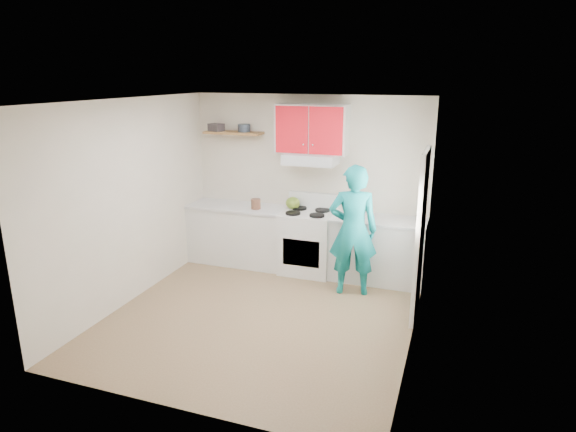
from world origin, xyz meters
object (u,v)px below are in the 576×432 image
at_px(crock, 256,205).
at_px(person, 353,230).
at_px(stove, 308,242).
at_px(kettle, 293,203).
at_px(tin, 244,128).

bearing_deg(crock, person, -16.16).
bearing_deg(person, crock, -29.66).
xyz_separation_m(stove, crock, (-0.80, -0.06, 0.53)).
xyz_separation_m(stove, kettle, (-0.28, 0.13, 0.55)).
height_order(crock, person, person).
relative_size(tin, crock, 1.08).
distance_m(crock, person, 1.66).
bearing_deg(crock, kettle, 20.38).
bearing_deg(crock, stove, 4.46).
bearing_deg(crock, tin, 137.15).
xyz_separation_m(stove, person, (0.79, -0.52, 0.43)).
bearing_deg(stove, crock, -175.54).
bearing_deg(tin, stove, -10.40).
distance_m(kettle, person, 1.26).
bearing_deg(tin, person, -21.10).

